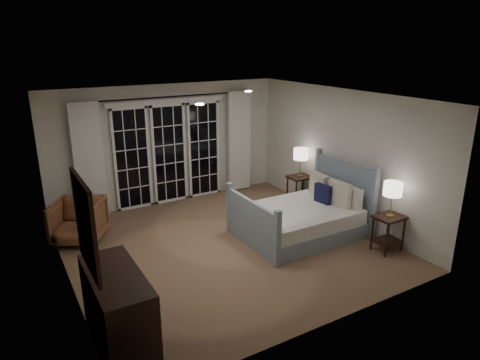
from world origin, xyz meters
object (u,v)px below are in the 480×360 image
nightstand_right (299,186)px  lamp_left (393,189)px  bed (303,217)px  armchair (79,221)px  dresser (118,310)px  nightstand_left (388,228)px  lamp_right (301,154)px

nightstand_right → lamp_left: size_ratio=1.08×
bed → armchair: size_ratio=2.55×
lamp_left → dresser: bearing=-178.9°
nightstand_left → armchair: (-4.32, 2.94, -0.03)m
armchair → lamp_right: bearing=24.4°
bed → lamp_right: 1.66m
nightstand_right → armchair: bearing=173.2°
dresser → lamp_left: bearing=1.1°
lamp_right → armchair: bearing=173.2°
bed → dresser: size_ratio=1.60×
bed → armchair: bearing=154.1°
nightstand_left → lamp_left: size_ratio=1.07×
nightstand_left → lamp_right: (0.05, 2.42, 0.69)m
lamp_right → dresser: bearing=-150.9°
bed → dresser: bed is taller
bed → nightstand_right: bearing=54.5°
bed → armchair: (-3.52, 1.71, 0.06)m
bed → nightstand_left: bearing=-56.8°
bed → nightstand_left: 1.47m
lamp_left → lamp_right: bearing=88.8°
nightstand_left → armchair: armchair is taller
lamp_right → armchair: lamp_right is taller
lamp_right → dresser: (-4.50, -2.50, -0.64)m
nightstand_left → lamp_right: 2.52m
bed → armchair: bed is taller
armchair → dresser: size_ratio=0.63×
lamp_right → armchair: (-4.37, 0.52, -0.72)m
nightstand_left → lamp_right: size_ratio=1.04×
nightstand_left → lamp_left: bearing=0.0°
bed → lamp_left: (0.80, -1.22, 0.76)m
bed → nightstand_right: bed is taller
lamp_left → lamp_right: (0.05, 2.42, 0.02)m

